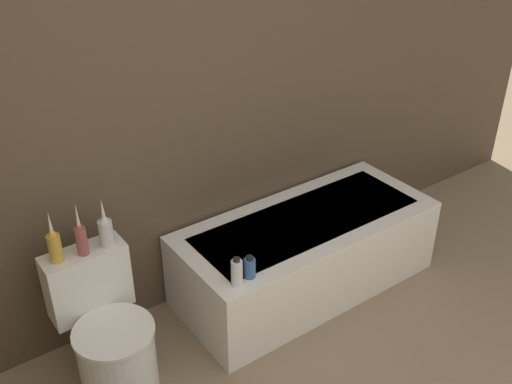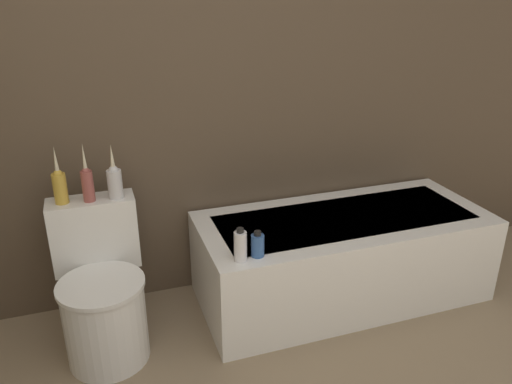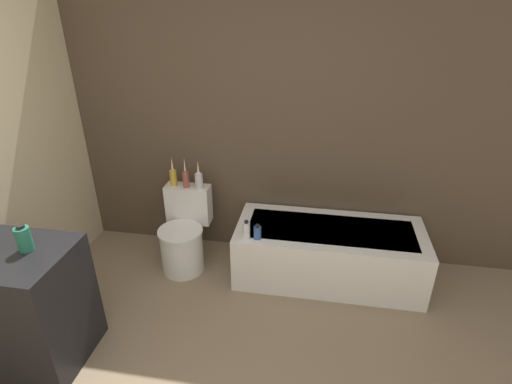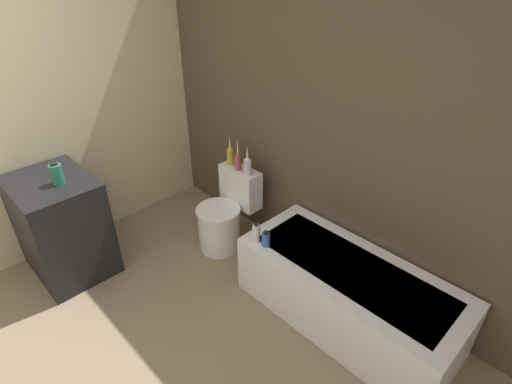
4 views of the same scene
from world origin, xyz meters
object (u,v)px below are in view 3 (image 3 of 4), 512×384
Objects in this scene: bathtub at (328,252)px; soap_bottle_glass at (24,239)px; shampoo_bottle_tall at (246,230)px; toilet at (184,236)px; vase_bronze at (199,179)px; vase_gold at (173,176)px; vase_silver at (186,178)px; shampoo_bottle_short at (257,232)px.

soap_bottle_glass is at bearing -148.26° from bathtub.
toilet is at bearing 160.92° from shampoo_bottle_tall.
vase_gold is at bearing 175.27° from vase_bronze.
shampoo_bottle_tall is at bearing -31.90° from vase_silver.
vase_silver is 0.12m from vase_bronze.
bathtub is 5.81× the size of vase_gold.
bathtub is at bearing -5.88° from vase_gold.
vase_bronze is (0.12, 0.17, 0.50)m from toilet.
shampoo_bottle_tall is 0.09m from shampoo_bottle_short.
vase_silver is (0.00, 0.17, 0.50)m from toilet.
vase_gold is (0.46, 1.30, -0.13)m from soap_bottle_glass.
vase_silver reaches higher than shampoo_bottle_short.
vase_bronze is 2.08× the size of shampoo_bottle_short.
bathtub is at bearing 20.88° from shampoo_bottle_tall.
vase_bronze is 0.67m from shampoo_bottle_tall.
soap_bottle_glass is (-1.87, -1.16, 0.69)m from bathtub.
toilet is (-1.29, -0.04, 0.05)m from bathtub.
soap_bottle_glass is at bearing -114.29° from vase_silver.
vase_silver is at bearing 178.65° from vase_bronze.
soap_bottle_glass is at bearing -143.07° from shampoo_bottle_tall.
vase_bronze is (0.24, -0.02, -0.00)m from vase_gold.
shampoo_bottle_short is (1.29, 0.91, -0.39)m from soap_bottle_glass.
vase_bronze reaches higher than toilet.
soap_bottle_glass is 1.39m from vase_gold.
shampoo_bottle_tall is (1.20, 0.90, -0.37)m from soap_bottle_glass.
vase_bronze is at bearing 173.88° from bathtub.
soap_bottle_glass is 0.67× the size of vase_bronze.
bathtub is at bearing 1.89° from toilet.
shampoo_bottle_tall is (0.50, -0.38, -0.24)m from vase_bronze.
shampoo_bottle_tall is (-0.67, -0.26, 0.32)m from bathtub.
soap_bottle_glass is at bearing -118.68° from vase_bronze.
bathtub is at bearing -5.68° from vase_silver.
vase_silver reaches higher than shampoo_bottle_tall.
soap_bottle_glass is 1.55m from shampoo_bottle_tall.
vase_bronze is (0.12, -0.00, -0.00)m from vase_silver.
vase_silver reaches higher than vase_gold.
soap_bottle_glass is 1.08× the size of shampoo_bottle_tall.
toilet is at bearing -57.17° from vase_gold.
toilet is 2.53× the size of vase_silver.
vase_gold reaches higher than shampoo_bottle_short.
soap_bottle_glass reaches higher than toilet.
vase_bronze is at bearing -1.35° from vase_silver.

